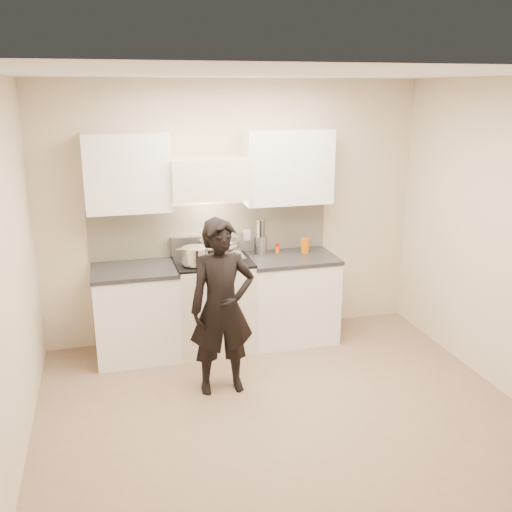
# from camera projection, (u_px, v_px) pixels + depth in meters

# --- Properties ---
(ground_plane) EXTENTS (4.00, 4.00, 0.00)m
(ground_plane) POSITION_uv_depth(u_px,v_px,m) (283.00, 413.00, 4.75)
(ground_plane) COLOR #887057
(room_shell) EXTENTS (4.04, 3.54, 2.70)m
(room_shell) POSITION_uv_depth(u_px,v_px,m) (265.00, 217.00, 4.62)
(room_shell) COLOR beige
(room_shell) RESTS_ON ground
(stove) EXTENTS (0.76, 0.65, 0.96)m
(stove) POSITION_uv_depth(u_px,v_px,m) (214.00, 303.00, 5.86)
(stove) COLOR beige
(stove) RESTS_ON ground
(counter_right) EXTENTS (0.92, 0.67, 0.92)m
(counter_right) POSITION_uv_depth(u_px,v_px,m) (290.00, 297.00, 6.07)
(counter_right) COLOR white
(counter_right) RESTS_ON ground
(counter_left) EXTENTS (0.82, 0.67, 0.92)m
(counter_left) POSITION_uv_depth(u_px,v_px,m) (137.00, 312.00, 5.67)
(counter_left) COLOR white
(counter_left) RESTS_ON ground
(wok) EXTENTS (0.42, 0.51, 0.33)m
(wok) POSITION_uv_depth(u_px,v_px,m) (220.00, 244.00, 5.81)
(wok) COLOR silver
(wok) RESTS_ON stove
(stock_pot) EXTENTS (0.35, 0.31, 0.17)m
(stock_pot) POSITION_uv_depth(u_px,v_px,m) (195.00, 256.00, 5.51)
(stock_pot) COLOR silver
(stock_pot) RESTS_ON stove
(utensil_crock) EXTENTS (0.14, 0.14, 0.37)m
(utensil_crock) POSITION_uv_depth(u_px,v_px,m) (260.00, 244.00, 5.98)
(utensil_crock) COLOR #A3A3A4
(utensil_crock) RESTS_ON counter_right
(spice_jar) EXTENTS (0.05, 0.05, 0.10)m
(spice_jar) POSITION_uv_depth(u_px,v_px,m) (277.00, 248.00, 6.03)
(spice_jar) COLOR #D66705
(spice_jar) RESTS_ON counter_right
(oil_glass) EXTENTS (0.09, 0.09, 0.16)m
(oil_glass) POSITION_uv_depth(u_px,v_px,m) (305.00, 246.00, 6.04)
(oil_glass) COLOR #B05906
(oil_glass) RESTS_ON counter_right
(person) EXTENTS (0.57, 0.38, 1.57)m
(person) POSITION_uv_depth(u_px,v_px,m) (222.00, 307.00, 4.92)
(person) COLOR black
(person) RESTS_ON ground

